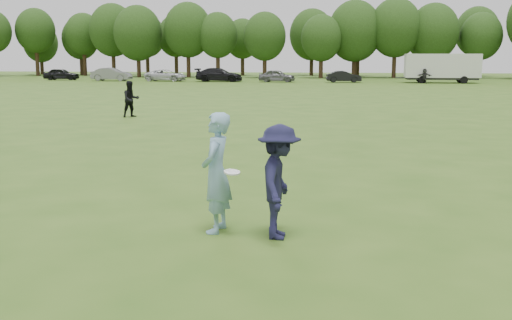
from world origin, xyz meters
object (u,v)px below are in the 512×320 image
Objects in this scene: cargo_trailer at (442,67)px; thrower at (216,173)px; player_far_d at (425,76)px; car_b at (112,74)px; car_d at (219,75)px; car_e at (277,76)px; player_far_a at (131,99)px; car_f at (344,77)px; defender at (279,182)px; car_a at (61,74)px; car_c at (166,75)px.

thrower is at bearing -102.01° from cargo_trailer.
car_b is (-36.33, 1.38, -0.02)m from player_far_d.
car_d is 1.31× the size of car_e.
car_f is at bearing 36.65° from player_far_a.
player_far_a is at bearing -158.15° from car_b.
car_a is (-34.00, 61.32, -0.21)m from defender.
player_far_d is (18.89, 39.63, -0.07)m from player_far_a.
defender is 20.81m from player_far_a.
thrower is at bearing -169.53° from car_e.
cargo_trailer is (38.34, 0.09, 0.99)m from car_b.
player_far_d is at bearing -90.42° from car_c.
car_b is 0.53× the size of cargo_trailer.
thrower is 1.08× the size of defender.
car_f is (7.57, 0.03, -0.06)m from car_e.
player_far_d is 29.70m from car_c.
player_far_d is at bearing -9.82° from defender.
defender reaches higher than player_far_a.
car_b is (-17.44, 41.01, -0.10)m from player_far_a.
defender is at bearing -102.73° from player_far_a.
defender is 59.40m from car_f.
thrower is 0.37× the size of car_d.
player_far_a is at bearing -178.63° from car_e.
player_far_d is 23.16m from car_d.
car_b is at bearing 23.68° from defender.
thrower is at bearing -159.56° from car_c.
defender is 0.38× the size of car_c.
car_e is at bearing -170.52° from thrower.
player_far_d is 0.39× the size of car_e.
car_c is (6.67, 0.27, -0.10)m from car_b.
car_d reaches higher than car_e.
car_e is (2.59, 40.75, -0.17)m from player_far_a.
car_a is at bearing -147.68° from thrower.
player_far_d is at bearing -104.74° from car_f.
car_f is at bearing -177.84° from thrower.
car_b is at bearing -175.89° from player_far_d.
car_b is 1.14× the size of car_e.
defender is at bearing -157.20° from car_a.
car_c is 13.36m from car_e.
thrower reaches higher than car_f.
cargo_trailer reaches higher than car_f.
thrower is 62.65m from car_c.
car_a is at bearing 84.53° from car_d.
car_e is at bearing 83.07° from car_f.
car_b is 27.60m from car_f.
player_far_a reaches higher than car_a.
player_far_d is at bearing 25.15° from player_far_a.
car_e is at bearing 5.98° from defender.
car_b is at bearing -109.50° from car_a.
car_c reaches higher than car_f.
car_a is at bearing 86.88° from car_c.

